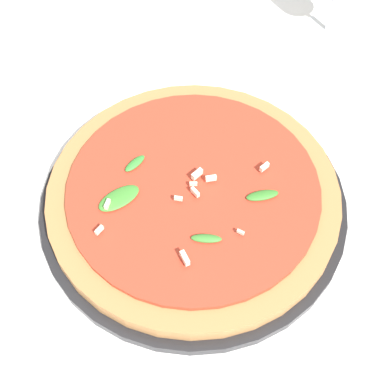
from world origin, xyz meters
TOP-DOWN VIEW (x-y plane):
  - ground_plane at (0.00, 0.00)m, footprint 6.00×6.00m
  - pizza_arugula_main at (0.01, -0.00)m, footprint 0.33×0.33m

SIDE VIEW (x-z plane):
  - ground_plane at x=0.00m, z-range 0.00..0.00m
  - pizza_arugula_main at x=0.01m, z-range -0.01..0.04m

